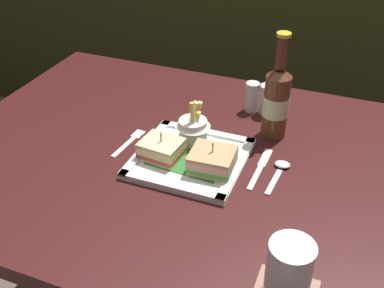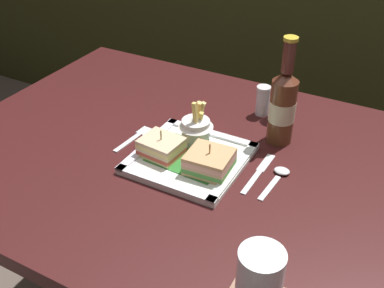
# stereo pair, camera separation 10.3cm
# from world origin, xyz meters

# --- Properties ---
(dining_table) EXTENTS (1.19, 0.85, 0.77)m
(dining_table) POSITION_xyz_m (0.00, 0.00, 0.63)
(dining_table) COLOR #3A1515
(dining_table) RESTS_ON ground_plane
(square_plate) EXTENTS (0.24, 0.24, 0.02)m
(square_plate) POSITION_xyz_m (-0.00, -0.02, 0.78)
(square_plate) COLOR white
(square_plate) RESTS_ON dining_table
(sandwich_half_left) EXTENTS (0.10, 0.08, 0.07)m
(sandwich_half_left) POSITION_xyz_m (-0.06, -0.04, 0.80)
(sandwich_half_left) COLOR #D7C37F
(sandwich_half_left) RESTS_ON square_plate
(sandwich_half_right) EXTENTS (0.10, 0.09, 0.07)m
(sandwich_half_right) POSITION_xyz_m (0.06, -0.04, 0.81)
(sandwich_half_right) COLOR tan
(sandwich_half_right) RESTS_ON square_plate
(fries_cup) EXTENTS (0.08, 0.08, 0.11)m
(fries_cup) POSITION_xyz_m (-0.02, 0.04, 0.83)
(fries_cup) COLOR silver
(fries_cup) RESTS_ON square_plate
(beer_bottle) EXTENTS (0.06, 0.06, 0.26)m
(beer_bottle) POSITION_xyz_m (0.15, 0.16, 0.87)
(beer_bottle) COLOR brown
(beer_bottle) RESTS_ON dining_table
(water_glass) EXTENTS (0.07, 0.07, 0.11)m
(water_glass) POSITION_xyz_m (0.28, -0.31, 0.83)
(water_glass) COLOR silver
(water_glass) RESTS_ON dining_table
(fork) EXTENTS (0.03, 0.13, 0.00)m
(fork) POSITION_xyz_m (-0.16, -0.00, 0.78)
(fork) COLOR silver
(fork) RESTS_ON dining_table
(knife) EXTENTS (0.02, 0.16, 0.00)m
(knife) POSITION_xyz_m (0.15, 0.01, 0.78)
(knife) COLOR silver
(knife) RESTS_ON dining_table
(spoon) EXTENTS (0.03, 0.12, 0.01)m
(spoon) POSITION_xyz_m (0.20, 0.02, 0.78)
(spoon) COLOR silver
(spoon) RESTS_ON dining_table
(salt_shaker) EXTENTS (0.04, 0.04, 0.08)m
(salt_shaker) POSITION_xyz_m (0.06, 0.26, 0.81)
(salt_shaker) COLOR silver
(salt_shaker) RESTS_ON dining_table
(pepper_shaker) EXTENTS (0.04, 0.04, 0.08)m
(pepper_shaker) POSITION_xyz_m (0.11, 0.26, 0.81)
(pepper_shaker) COLOR silver
(pepper_shaker) RESTS_ON dining_table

